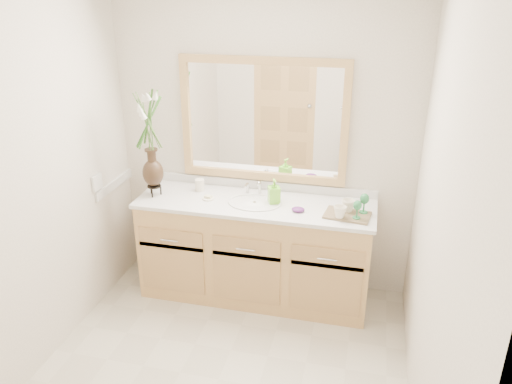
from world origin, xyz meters
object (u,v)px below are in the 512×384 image
(tray, at_px, (347,215))
(soap_bottle, at_px, (274,192))
(flower_vase, at_px, (149,129))
(tumbler, at_px, (200,185))

(tray, bearing_deg, soap_bottle, 176.18)
(flower_vase, xyz_separation_m, tumbler, (0.32, 0.18, -0.49))
(flower_vase, xyz_separation_m, soap_bottle, (0.95, 0.08, -0.45))
(soap_bottle, distance_m, tray, 0.58)
(tray, bearing_deg, flower_vase, -173.70)
(flower_vase, distance_m, soap_bottle, 1.06)
(flower_vase, bearing_deg, tumbler, 28.97)
(flower_vase, bearing_deg, tray, -1.18)
(flower_vase, height_order, soap_bottle, flower_vase)
(tumbler, bearing_deg, flower_vase, -151.03)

